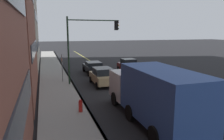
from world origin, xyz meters
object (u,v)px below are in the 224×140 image
(car_tan, at_px, (102,76))
(street_sign_post, at_px, (62,66))
(car_green, at_px, (212,101))
(traffic_light_mast, at_px, (88,39))
(fire_hydrant, at_px, (81,107))
(car_black, at_px, (93,67))
(car_maroon, at_px, (129,66))
(truck_blue, at_px, (154,93))

(car_tan, xyz_separation_m, street_sign_post, (1.98, 3.54, 0.84))
(car_green, distance_m, traffic_light_mast, 11.69)
(fire_hydrant, bearing_deg, car_black, -16.51)
(car_maroon, bearing_deg, traffic_light_mast, 126.67)
(street_sign_post, xyz_separation_m, fire_hydrant, (-8.61, -0.30, -1.22))
(truck_blue, relative_size, fire_hydrant, 8.56)
(car_green, xyz_separation_m, fire_hydrant, (2.18, 7.88, -0.28))
(car_tan, bearing_deg, truck_blue, -177.02)
(car_green, xyz_separation_m, truck_blue, (-0.11, 4.19, 0.91))
(truck_blue, distance_m, fire_hydrant, 4.51)
(traffic_light_mast, relative_size, fire_hydrant, 6.73)
(street_sign_post, bearing_deg, car_black, -46.43)
(traffic_light_mast, distance_m, fire_hydrant, 8.48)
(car_maroon, height_order, traffic_light_mast, traffic_light_mast)
(car_maroon, distance_m, traffic_light_mast, 8.28)
(car_black, height_order, car_maroon, car_maroon)
(truck_blue, bearing_deg, traffic_light_mast, 9.98)
(car_black, xyz_separation_m, car_maroon, (-0.68, -4.34, 0.07))
(traffic_light_mast, xyz_separation_m, fire_hydrant, (-7.26, 2.02, -3.90))
(car_black, distance_m, fire_hydrant, 12.93)
(car_black, distance_m, street_sign_post, 5.57)
(car_black, xyz_separation_m, truck_blue, (-14.69, -0.02, 0.91))
(fire_hydrant, bearing_deg, street_sign_post, 2.03)
(car_black, xyz_separation_m, car_green, (-14.58, -4.21, 0.01))
(traffic_light_mast, height_order, fire_hydrant, traffic_light_mast)
(car_black, bearing_deg, car_maroon, -98.85)
(car_black, xyz_separation_m, fire_hydrant, (-12.40, 3.67, -0.28))
(truck_blue, distance_m, traffic_light_mast, 10.07)
(car_black, bearing_deg, fire_hydrant, 163.49)
(street_sign_post, bearing_deg, car_tan, -119.31)
(truck_blue, xyz_separation_m, street_sign_post, (10.90, 4.00, 0.03))
(traffic_light_mast, height_order, street_sign_post, traffic_light_mast)
(car_green, distance_m, truck_blue, 4.29)
(car_green, bearing_deg, car_black, 16.10)
(car_maroon, relative_size, car_tan, 1.04)
(car_green, height_order, traffic_light_mast, traffic_light_mast)
(car_tan, distance_m, fire_hydrant, 7.38)
(car_green, height_order, truck_blue, truck_blue)
(car_maroon, distance_m, fire_hydrant, 14.20)
(truck_blue, bearing_deg, car_black, 0.08)
(truck_blue, xyz_separation_m, fire_hydrant, (2.29, 3.70, -1.19))
(truck_blue, bearing_deg, car_green, -88.51)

